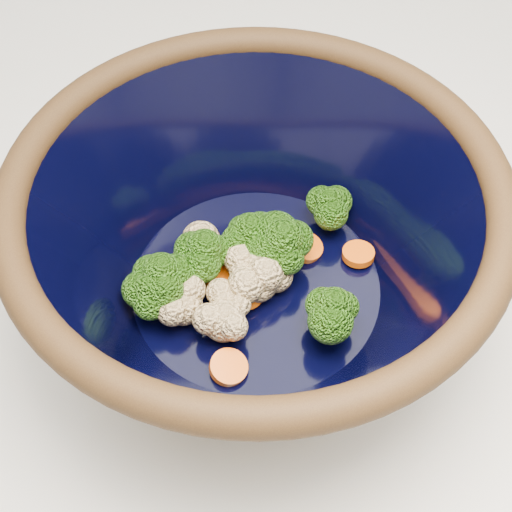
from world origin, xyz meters
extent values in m
cube|color=silver|center=(0.00, 0.00, 0.45)|extent=(1.20, 1.20, 0.90)
cylinder|color=black|center=(-0.09, 0.05, 0.91)|extent=(0.20, 0.20, 0.01)
torus|color=black|center=(-0.09, 0.05, 1.04)|extent=(0.33, 0.33, 0.02)
cylinder|color=black|center=(-0.09, 0.05, 0.93)|extent=(0.19, 0.19, 0.00)
cylinder|color=#608442|center=(-0.07, 0.05, 0.94)|extent=(0.01, 0.01, 0.02)
ellipsoid|color=#3E7516|center=(-0.07, 0.05, 0.97)|extent=(0.05, 0.05, 0.04)
cylinder|color=#608442|center=(-0.17, 0.07, 0.94)|extent=(0.01, 0.01, 0.02)
ellipsoid|color=#3E7516|center=(-0.17, 0.07, 0.96)|extent=(0.04, 0.04, 0.03)
cylinder|color=#608442|center=(-0.07, -0.01, 0.94)|extent=(0.01, 0.01, 0.02)
ellipsoid|color=#3E7516|center=(-0.07, -0.01, 0.96)|extent=(0.04, 0.04, 0.03)
cylinder|color=#608442|center=(-0.16, 0.07, 0.94)|extent=(0.01, 0.01, 0.02)
ellipsoid|color=#3E7516|center=(-0.16, 0.07, 0.97)|extent=(0.04, 0.04, 0.04)
cylinder|color=#608442|center=(-0.08, 0.06, 0.94)|extent=(0.01, 0.01, 0.02)
ellipsoid|color=#3E7516|center=(-0.08, 0.06, 0.96)|extent=(0.04, 0.04, 0.03)
cylinder|color=#608442|center=(-0.02, 0.08, 0.94)|extent=(0.01, 0.01, 0.02)
ellipsoid|color=#3E7516|center=(-0.02, 0.08, 0.96)|extent=(0.03, 0.03, 0.03)
cylinder|color=#608442|center=(-0.09, 0.08, 0.94)|extent=(0.01, 0.01, 0.02)
ellipsoid|color=#3E7516|center=(-0.09, 0.08, 0.96)|extent=(0.04, 0.04, 0.03)
cylinder|color=#608442|center=(-0.12, 0.08, 0.94)|extent=(0.01, 0.01, 0.02)
ellipsoid|color=#3E7516|center=(-0.12, 0.08, 0.97)|extent=(0.04, 0.04, 0.04)
sphere|color=beige|center=(-0.13, 0.03, 0.95)|extent=(0.03, 0.03, 0.03)
sphere|color=beige|center=(-0.08, 0.04, 0.95)|extent=(0.03, 0.03, 0.03)
sphere|color=beige|center=(-0.09, 0.05, 0.95)|extent=(0.03, 0.03, 0.03)
sphere|color=beige|center=(-0.15, 0.05, 0.95)|extent=(0.03, 0.03, 0.03)
sphere|color=beige|center=(-0.13, 0.09, 0.95)|extent=(0.03, 0.03, 0.03)
sphere|color=beige|center=(-0.10, 0.04, 0.95)|extent=(0.03, 0.03, 0.03)
sphere|color=beige|center=(-0.12, 0.04, 0.95)|extent=(0.03, 0.03, 0.03)
sphere|color=beige|center=(-0.08, 0.07, 0.95)|extent=(0.03, 0.03, 0.03)
cylinder|color=#FD670B|center=(-0.11, 0.05, 0.94)|extent=(0.03, 0.03, 0.01)
cylinder|color=#FD670B|center=(-0.08, 0.09, 0.94)|extent=(0.03, 0.03, 0.01)
cylinder|color=#FD670B|center=(-0.01, 0.04, 0.94)|extent=(0.02, 0.02, 0.01)
cylinder|color=#FD670B|center=(-0.04, 0.06, 0.94)|extent=(0.03, 0.03, 0.01)
cylinder|color=#FD670B|center=(-0.11, 0.07, 0.94)|extent=(0.03, 0.03, 0.01)
cylinder|color=#FD670B|center=(-0.14, 0.00, 0.94)|extent=(0.03, 0.03, 0.01)
camera|label=1|loc=(-0.24, -0.22, 1.37)|focal=50.00mm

